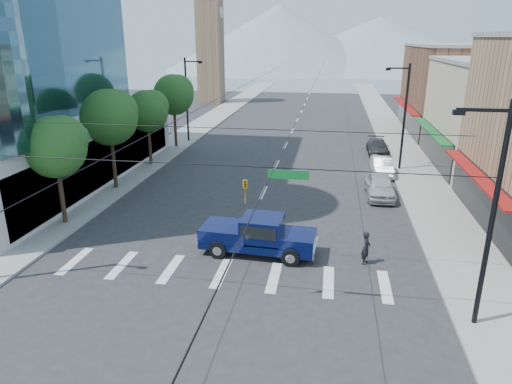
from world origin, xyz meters
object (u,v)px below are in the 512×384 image
Objects in this scene: pedestrian at (366,248)px; parked_car_mid at (382,166)px; parked_car_near at (380,186)px; pickup_truck at (258,234)px; parked_car_far at (378,147)px.

parked_car_mid is at bearing 8.02° from pedestrian.
pedestrian is 0.36× the size of parked_car_near.
pickup_truck reaches higher than parked_car_far.
pickup_truck is 1.29× the size of parked_car_near.
parked_car_far is (0.94, 13.20, -0.12)m from parked_car_near.
parked_car_near is at bearing 7.29° from pedestrian.
parked_car_mid is 7.41m from parked_car_far.
pickup_truck is 12.76m from parked_car_near.
parked_car_near is at bearing -98.18° from parked_car_mid.
pedestrian is 0.40× the size of parked_car_mid.
pedestrian reaches higher than parked_car_near.
parked_car_near is 13.23m from parked_car_far.
pickup_truck is at bearing -117.56° from parked_car_mid.
parked_car_far is (2.59, 23.95, -0.17)m from pedestrian.
parked_car_near is (1.65, 10.76, -0.04)m from pedestrian.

